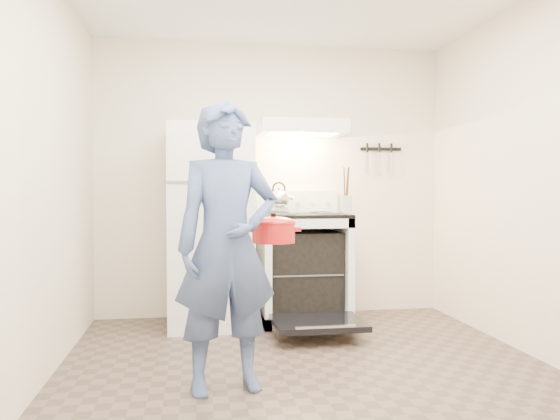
# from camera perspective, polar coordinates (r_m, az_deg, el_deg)

# --- Properties ---
(floor) EXTENTS (3.60, 3.60, 0.00)m
(floor) POSITION_cam_1_polar(r_m,az_deg,el_deg) (3.50, 3.53, -17.19)
(floor) COLOR brown
(floor) RESTS_ON ground
(back_wall) EXTENTS (3.20, 0.02, 2.50)m
(back_wall) POSITION_cam_1_polar(r_m,az_deg,el_deg) (5.08, -0.85, 3.14)
(back_wall) COLOR beige
(back_wall) RESTS_ON ground
(refrigerator) EXTENTS (0.70, 0.70, 1.70)m
(refrigerator) POSITION_cam_1_polar(r_m,az_deg,el_deg) (4.68, -7.29, -1.68)
(refrigerator) COLOR white
(refrigerator) RESTS_ON floor
(stove_body) EXTENTS (0.76, 0.65, 0.92)m
(stove_body) POSITION_cam_1_polar(r_m,az_deg,el_deg) (4.84, 2.41, -6.19)
(stove_body) COLOR white
(stove_body) RESTS_ON floor
(cooktop) EXTENTS (0.76, 0.65, 0.03)m
(cooktop) POSITION_cam_1_polar(r_m,az_deg,el_deg) (4.80, 2.42, -0.56)
(cooktop) COLOR black
(cooktop) RESTS_ON stove_body
(backsplash) EXTENTS (0.76, 0.07, 0.20)m
(backsplash) POSITION_cam_1_polar(r_m,az_deg,el_deg) (5.07, 1.78, 0.88)
(backsplash) COLOR white
(backsplash) RESTS_ON cooktop
(oven_door) EXTENTS (0.70, 0.54, 0.04)m
(oven_door) POSITION_cam_1_polar(r_m,az_deg,el_deg) (4.33, 3.99, -11.68)
(oven_door) COLOR black
(oven_door) RESTS_ON floor
(oven_rack) EXTENTS (0.60, 0.52, 0.01)m
(oven_rack) POSITION_cam_1_polar(r_m,az_deg,el_deg) (4.85, 2.41, -6.42)
(oven_rack) COLOR slate
(oven_rack) RESTS_ON stove_body
(range_hood) EXTENTS (0.76, 0.50, 0.12)m
(range_hood) POSITION_cam_1_polar(r_m,az_deg,el_deg) (4.90, 2.26, 8.57)
(range_hood) COLOR white
(range_hood) RESTS_ON back_wall
(knife_strip) EXTENTS (0.40, 0.02, 0.03)m
(knife_strip) POSITION_cam_1_polar(r_m,az_deg,el_deg) (5.33, 10.49, 6.28)
(knife_strip) COLOR black
(knife_strip) RESTS_ON back_wall
(pizza_stone) EXTENTS (0.36, 0.36, 0.02)m
(pizza_stone) POSITION_cam_1_polar(r_m,az_deg,el_deg) (4.76, 1.64, -6.40)
(pizza_stone) COLOR olive
(pizza_stone) RESTS_ON oven_rack
(tea_kettle) EXTENTS (0.23, 0.19, 0.28)m
(tea_kettle) POSITION_cam_1_polar(r_m,az_deg,el_deg) (4.89, -0.12, 1.30)
(tea_kettle) COLOR silver
(tea_kettle) RESTS_ON cooktop
(utensil_jar) EXTENTS (0.09, 0.09, 0.13)m
(utensil_jar) POSITION_cam_1_polar(r_m,az_deg,el_deg) (4.62, 6.96, 0.69)
(utensil_jar) COLOR silver
(utensil_jar) RESTS_ON cooktop
(person) EXTENTS (0.67, 0.51, 1.66)m
(person) POSITION_cam_1_polar(r_m,az_deg,el_deg) (3.14, -5.55, -3.83)
(person) COLOR #35466E
(person) RESTS_ON floor
(dutch_oven) EXTENTS (0.34, 0.27, 0.22)m
(dutch_oven) POSITION_cam_1_polar(r_m,az_deg,el_deg) (3.37, -0.69, -2.38)
(dutch_oven) COLOR red
(dutch_oven) RESTS_ON person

